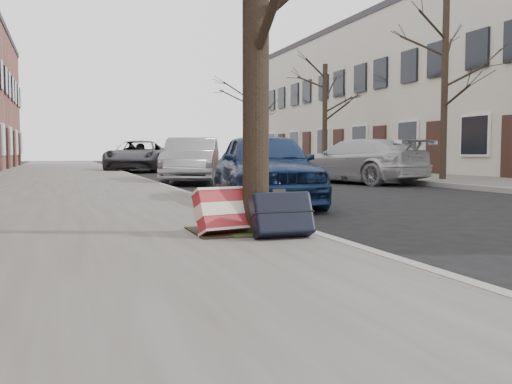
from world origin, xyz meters
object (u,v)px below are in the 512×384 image
object	(u,v)px
suitcase_red	(226,211)
suitcase_navy	(282,214)
car_near_front	(265,168)
car_near_mid	(192,160)

from	to	relation	value
suitcase_red	suitcase_navy	bearing A→B (deg)	-56.16
suitcase_navy	car_near_front	size ratio (longest dim) A/B	0.15
suitcase_red	car_near_front	distance (m)	4.48
suitcase_red	car_near_front	bearing A→B (deg)	51.33
suitcase_navy	car_near_mid	size ratio (longest dim) A/B	0.14
suitcase_navy	car_near_front	distance (m)	4.69
suitcase_red	car_near_mid	world-z (taller)	car_near_mid
suitcase_navy	suitcase_red	bearing A→B (deg)	137.85
suitcase_red	suitcase_navy	distance (m)	0.59
suitcase_red	car_near_mid	size ratio (longest dim) A/B	0.14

